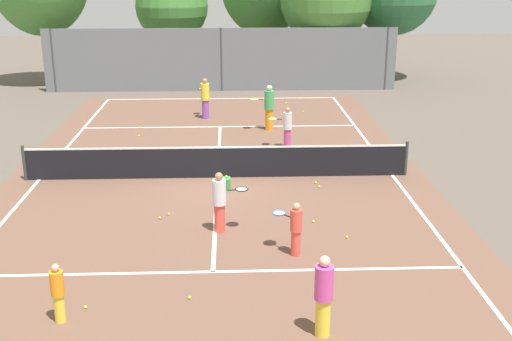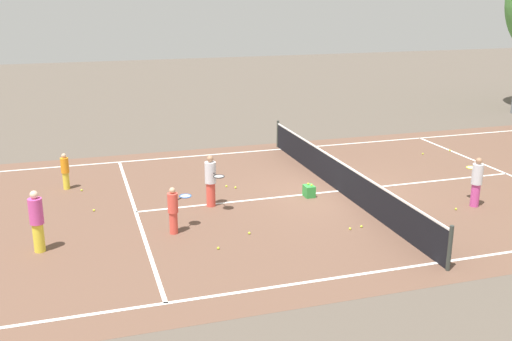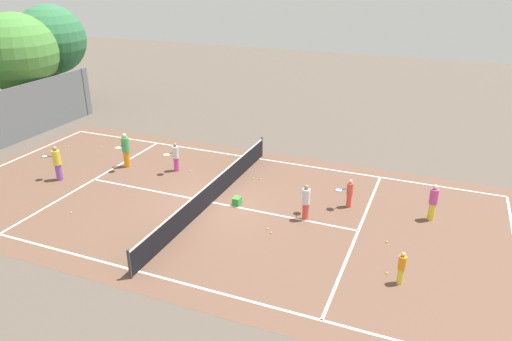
{
  "view_description": "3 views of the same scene",
  "coord_description": "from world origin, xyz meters",
  "px_view_note": "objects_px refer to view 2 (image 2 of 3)",
  "views": [
    {
      "loc": [
        0.42,
        -19.02,
        6.45
      ],
      "look_at": [
        1.11,
        -2.17,
        0.93
      ],
      "focal_mm": 45.18,
      "sensor_mm": 36.0,
      "label": 1
    },
    {
      "loc": [
        16.45,
        -7.86,
        6.13
      ],
      "look_at": [
        -0.57,
        -2.59,
        0.76
      ],
      "focal_mm": 41.89,
      "sensor_mm": 36.0,
      "label": 2
    },
    {
      "loc": [
        -16.41,
        -8.78,
        9.57
      ],
      "look_at": [
        1.16,
        -1.6,
        1.33
      ],
      "focal_mm": 33.36,
      "sensor_mm": 36.0,
      "label": 3
    }
  ],
  "objects_px": {
    "player_5": "(476,181)",
    "tennis_ball_0": "(94,210)",
    "player_4": "(211,180)",
    "tennis_ball_1": "(450,150)",
    "tennis_ball_4": "(423,154)",
    "tennis_ball_11": "(82,190)",
    "player_2": "(174,209)",
    "tennis_ball_7": "(226,186)",
    "player_1": "(37,221)",
    "tennis_ball_5": "(218,248)",
    "tennis_ball_12": "(350,229)",
    "tennis_ball_10": "(456,209)",
    "tennis_ball_9": "(361,226)",
    "ball_crate": "(309,191)",
    "player_3": "(65,171)",
    "tennis_ball_8": "(249,233)",
    "tennis_ball_6": "(235,187)"
  },
  "relations": [
    {
      "from": "ball_crate",
      "to": "tennis_ball_7",
      "type": "xyz_separation_m",
      "value": [
        -1.66,
        -2.22,
        -0.15
      ]
    },
    {
      "from": "player_5",
      "to": "tennis_ball_6",
      "type": "xyz_separation_m",
      "value": [
        -3.68,
        -6.34,
        -0.74
      ]
    },
    {
      "from": "tennis_ball_1",
      "to": "player_2",
      "type": "bearing_deg",
      "value": -66.92
    },
    {
      "from": "player_5",
      "to": "tennis_ball_0",
      "type": "relative_size",
      "value": 22.58
    },
    {
      "from": "tennis_ball_5",
      "to": "tennis_ball_1",
      "type": "bearing_deg",
      "value": 120.18
    },
    {
      "from": "player_1",
      "to": "tennis_ball_5",
      "type": "distance_m",
      "value": 4.44
    },
    {
      "from": "ball_crate",
      "to": "tennis_ball_10",
      "type": "relative_size",
      "value": 6.45
    },
    {
      "from": "tennis_ball_1",
      "to": "tennis_ball_9",
      "type": "xyz_separation_m",
      "value": [
        6.2,
        -7.03,
        0.0
      ]
    },
    {
      "from": "player_5",
      "to": "tennis_ball_4",
      "type": "relative_size",
      "value": 22.58
    },
    {
      "from": "player_5",
      "to": "tennis_ball_12",
      "type": "bearing_deg",
      "value": -82.15
    },
    {
      "from": "tennis_ball_12",
      "to": "player_1",
      "type": "bearing_deg",
      "value": -97.28
    },
    {
      "from": "ball_crate",
      "to": "tennis_ball_6",
      "type": "bearing_deg",
      "value": -126.24
    },
    {
      "from": "tennis_ball_6",
      "to": "tennis_ball_5",
      "type": "bearing_deg",
      "value": -20.46
    },
    {
      "from": "player_4",
      "to": "tennis_ball_7",
      "type": "height_order",
      "value": "player_4"
    },
    {
      "from": "player_1",
      "to": "tennis_ball_4",
      "type": "bearing_deg",
      "value": 110.19
    },
    {
      "from": "player_2",
      "to": "tennis_ball_10",
      "type": "xyz_separation_m",
      "value": [
        0.72,
        8.13,
        -0.63
      ]
    },
    {
      "from": "tennis_ball_6",
      "to": "tennis_ball_9",
      "type": "bearing_deg",
      "value": 29.29
    },
    {
      "from": "player_2",
      "to": "tennis_ball_7",
      "type": "xyz_separation_m",
      "value": [
        -3.32,
        2.27,
        -0.63
      ]
    },
    {
      "from": "tennis_ball_7",
      "to": "tennis_ball_4",
      "type": "bearing_deg",
      "value": 101.14
    },
    {
      "from": "player_5",
      "to": "tennis_ball_4",
      "type": "bearing_deg",
      "value": 162.32
    },
    {
      "from": "tennis_ball_4",
      "to": "player_4",
      "type": "bearing_deg",
      "value": -70.63
    },
    {
      "from": "tennis_ball_1",
      "to": "tennis_ball_7",
      "type": "height_order",
      "value": "same"
    },
    {
      "from": "tennis_ball_5",
      "to": "tennis_ball_12",
      "type": "height_order",
      "value": "same"
    },
    {
      "from": "player_5",
      "to": "tennis_ball_10",
      "type": "relative_size",
      "value": 22.58
    },
    {
      "from": "player_3",
      "to": "tennis_ball_4",
      "type": "distance_m",
      "value": 13.34
    },
    {
      "from": "player_5",
      "to": "ball_crate",
      "type": "relative_size",
      "value": 3.5
    },
    {
      "from": "player_2",
      "to": "ball_crate",
      "type": "height_order",
      "value": "player_2"
    },
    {
      "from": "player_2",
      "to": "tennis_ball_10",
      "type": "bearing_deg",
      "value": 84.92
    },
    {
      "from": "tennis_ball_0",
      "to": "tennis_ball_10",
      "type": "relative_size",
      "value": 1.0
    },
    {
      "from": "tennis_ball_7",
      "to": "ball_crate",
      "type": "bearing_deg",
      "value": 53.14
    },
    {
      "from": "player_1",
      "to": "tennis_ball_10",
      "type": "distance_m",
      "value": 11.52
    },
    {
      "from": "player_4",
      "to": "tennis_ball_12",
      "type": "xyz_separation_m",
      "value": [
        2.9,
        3.13,
        -0.77
      ]
    },
    {
      "from": "tennis_ball_0",
      "to": "tennis_ball_4",
      "type": "height_order",
      "value": "same"
    },
    {
      "from": "tennis_ball_8",
      "to": "tennis_ball_11",
      "type": "xyz_separation_m",
      "value": [
        -4.97,
        -4.11,
        0.0
      ]
    },
    {
      "from": "ball_crate",
      "to": "tennis_ball_6",
      "type": "distance_m",
      "value": 2.45
    },
    {
      "from": "tennis_ball_8",
      "to": "tennis_ball_12",
      "type": "relative_size",
      "value": 1.0
    },
    {
      "from": "player_2",
      "to": "tennis_ball_0",
      "type": "distance_m",
      "value": 3.09
    },
    {
      "from": "tennis_ball_7",
      "to": "tennis_ball_12",
      "type": "distance_m",
      "value": 5.03
    },
    {
      "from": "tennis_ball_1",
      "to": "tennis_ball_12",
      "type": "distance_m",
      "value": 9.69
    },
    {
      "from": "tennis_ball_4",
      "to": "tennis_ball_7",
      "type": "bearing_deg",
      "value": -78.86
    },
    {
      "from": "player_3",
      "to": "tennis_ball_10",
      "type": "height_order",
      "value": "player_3"
    },
    {
      "from": "tennis_ball_8",
      "to": "tennis_ball_10",
      "type": "height_order",
      "value": "same"
    },
    {
      "from": "tennis_ball_1",
      "to": "tennis_ball_4",
      "type": "distance_m",
      "value": 1.3
    },
    {
      "from": "player_4",
      "to": "tennis_ball_1",
      "type": "distance_m",
      "value": 11.08
    },
    {
      "from": "player_4",
      "to": "tennis_ball_11",
      "type": "bearing_deg",
      "value": -125.3
    },
    {
      "from": "player_1",
      "to": "ball_crate",
      "type": "xyz_separation_m",
      "value": [
        -1.83,
        7.84,
        -0.62
      ]
    },
    {
      "from": "tennis_ball_0",
      "to": "player_2",
      "type": "bearing_deg",
      "value": 40.44
    },
    {
      "from": "player_3",
      "to": "tennis_ball_11",
      "type": "relative_size",
      "value": 18.0
    },
    {
      "from": "ball_crate",
      "to": "tennis_ball_0",
      "type": "bearing_deg",
      "value": -95.69
    },
    {
      "from": "player_2",
      "to": "ball_crate",
      "type": "bearing_deg",
      "value": 110.27
    }
  ]
}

